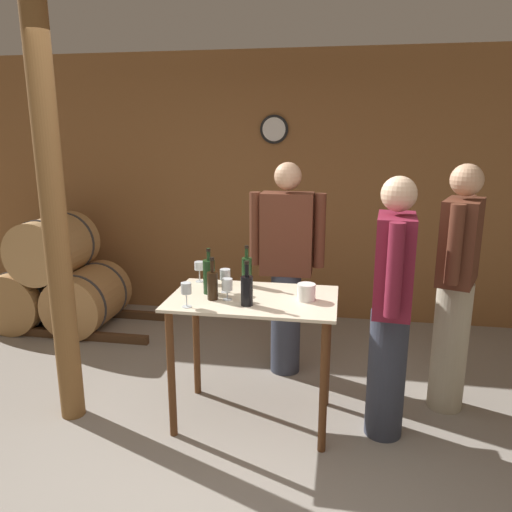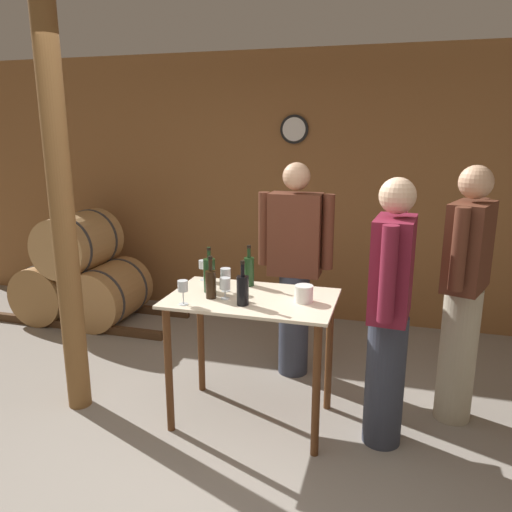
{
  "view_description": "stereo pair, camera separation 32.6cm",
  "coord_description": "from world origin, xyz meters",
  "px_view_note": "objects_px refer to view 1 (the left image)",
  "views": [
    {
      "loc": [
        0.56,
        -2.31,
        1.93
      ],
      "look_at": [
        0.01,
        0.81,
        1.13
      ],
      "focal_mm": 35.0,
      "sensor_mm": 36.0,
      "label": 1
    },
    {
      "loc": [
        0.88,
        -2.23,
        1.93
      ],
      "look_at": [
        0.01,
        0.81,
        1.13
      ],
      "focal_mm": 35.0,
      "sensor_mm": 36.0,
      "label": 2
    }
  ],
  "objects_px": {
    "wine_glass_far_side": "(227,285)",
    "person_visitor_bearded": "(287,265)",
    "wine_glass_near_left": "(199,267)",
    "person_visitor_with_scarf": "(391,305)",
    "wooden_post": "(55,225)",
    "wine_bottle_left": "(213,284)",
    "wine_bottle_center": "(247,271)",
    "wine_glass_near_right": "(225,275)",
    "wine_bottle_right": "(247,289)",
    "person_host": "(456,285)",
    "wine_bottle_far_left": "(209,276)",
    "ice_bucket": "(306,292)",
    "wine_glass_near_center": "(186,289)"
  },
  "relations": [
    {
      "from": "wooden_post",
      "to": "wine_bottle_left",
      "type": "height_order",
      "value": "wooden_post"
    },
    {
      "from": "wine_bottle_right",
      "to": "wine_glass_near_right",
      "type": "height_order",
      "value": "wine_bottle_right"
    },
    {
      "from": "wine_glass_far_side",
      "to": "person_visitor_bearded",
      "type": "distance_m",
      "value": 0.89
    },
    {
      "from": "wine_bottle_right",
      "to": "wine_glass_near_left",
      "type": "xyz_separation_m",
      "value": [
        -0.43,
        0.42,
        0.01
      ]
    },
    {
      "from": "wine_bottle_far_left",
      "to": "person_host",
      "type": "height_order",
      "value": "person_host"
    },
    {
      "from": "wine_glass_near_center",
      "to": "wine_bottle_right",
      "type": "bearing_deg",
      "value": 14.93
    },
    {
      "from": "wine_glass_near_center",
      "to": "ice_bucket",
      "type": "xyz_separation_m",
      "value": [
        0.71,
        0.25,
        -0.06
      ]
    },
    {
      "from": "wine_bottle_left",
      "to": "ice_bucket",
      "type": "height_order",
      "value": "wine_bottle_left"
    },
    {
      "from": "wooden_post",
      "to": "wine_bottle_right",
      "type": "relative_size",
      "value": 9.57
    },
    {
      "from": "wine_glass_far_side",
      "to": "person_visitor_bearded",
      "type": "relative_size",
      "value": 0.08
    },
    {
      "from": "wine_bottle_center",
      "to": "wine_glass_near_right",
      "type": "height_order",
      "value": "wine_bottle_center"
    },
    {
      "from": "wine_bottle_center",
      "to": "person_visitor_with_scarf",
      "type": "bearing_deg",
      "value": -14.72
    },
    {
      "from": "wine_bottle_right",
      "to": "wine_glass_near_center",
      "type": "xyz_separation_m",
      "value": [
        -0.36,
        -0.1,
        0.01
      ]
    },
    {
      "from": "wooden_post",
      "to": "person_visitor_with_scarf",
      "type": "relative_size",
      "value": 1.61
    },
    {
      "from": "wine_bottle_left",
      "to": "wine_glass_near_right",
      "type": "xyz_separation_m",
      "value": [
        0.05,
        0.16,
        0.02
      ]
    },
    {
      "from": "wine_bottle_center",
      "to": "wine_glass_far_side",
      "type": "distance_m",
      "value": 0.32
    },
    {
      "from": "wine_glass_near_right",
      "to": "person_visitor_with_scarf",
      "type": "relative_size",
      "value": 0.09
    },
    {
      "from": "wine_bottle_left",
      "to": "person_host",
      "type": "distance_m",
      "value": 1.65
    },
    {
      "from": "wine_bottle_right",
      "to": "ice_bucket",
      "type": "bearing_deg",
      "value": 24.0
    },
    {
      "from": "wine_glass_near_center",
      "to": "wine_glass_near_right",
      "type": "bearing_deg",
      "value": 62.66
    },
    {
      "from": "wine_glass_far_side",
      "to": "person_visitor_with_scarf",
      "type": "relative_size",
      "value": 0.08
    },
    {
      "from": "wine_glass_near_left",
      "to": "person_visitor_bearded",
      "type": "xyz_separation_m",
      "value": [
        0.57,
        0.49,
        -0.09
      ]
    },
    {
      "from": "wine_bottle_center",
      "to": "ice_bucket",
      "type": "height_order",
      "value": "wine_bottle_center"
    },
    {
      "from": "wine_glass_near_left",
      "to": "person_host",
      "type": "distance_m",
      "value": 1.77
    },
    {
      "from": "wooden_post",
      "to": "ice_bucket",
      "type": "bearing_deg",
      "value": 5.93
    },
    {
      "from": "wine_glass_far_side",
      "to": "person_visitor_with_scarf",
      "type": "xyz_separation_m",
      "value": [
        1.02,
        0.06,
        -0.09
      ]
    },
    {
      "from": "wine_glass_near_right",
      "to": "wine_glass_far_side",
      "type": "xyz_separation_m",
      "value": [
        0.05,
        -0.15,
        -0.02
      ]
    },
    {
      "from": "person_visitor_bearded",
      "to": "wine_glass_near_left",
      "type": "bearing_deg",
      "value": -139.09
    },
    {
      "from": "wine_bottle_far_left",
      "to": "wine_bottle_center",
      "type": "height_order",
      "value": "wine_bottle_far_left"
    },
    {
      "from": "wooden_post",
      "to": "wine_glass_near_center",
      "type": "relative_size",
      "value": 17.48
    },
    {
      "from": "wine_bottle_far_left",
      "to": "person_visitor_with_scarf",
      "type": "height_order",
      "value": "person_visitor_with_scarf"
    },
    {
      "from": "wine_glass_near_left",
      "to": "wine_bottle_left",
      "type": "bearing_deg",
      "value": -61.83
    },
    {
      "from": "wine_bottle_right",
      "to": "person_host",
      "type": "distance_m",
      "value": 1.45
    },
    {
      "from": "wooden_post",
      "to": "person_visitor_bearded",
      "type": "bearing_deg",
      "value": 33.76
    },
    {
      "from": "wine_bottle_center",
      "to": "wine_glass_near_right",
      "type": "bearing_deg",
      "value": -124.31
    },
    {
      "from": "wine_bottle_center",
      "to": "person_host",
      "type": "relative_size",
      "value": 0.17
    },
    {
      "from": "wine_glass_near_right",
      "to": "wine_glass_far_side",
      "type": "height_order",
      "value": "wine_glass_near_right"
    },
    {
      "from": "wooden_post",
      "to": "wine_bottle_far_left",
      "type": "height_order",
      "value": "wooden_post"
    },
    {
      "from": "wine_glass_near_left",
      "to": "wine_bottle_center",
      "type": "bearing_deg",
      "value": -5.29
    },
    {
      "from": "wine_bottle_far_left",
      "to": "ice_bucket",
      "type": "xyz_separation_m",
      "value": [
        0.64,
        -0.03,
        -0.07
      ]
    },
    {
      "from": "wine_bottle_right",
      "to": "person_host",
      "type": "bearing_deg",
      "value": 22.51
    },
    {
      "from": "wine_bottle_center",
      "to": "wooden_post",
      "type": "bearing_deg",
      "value": -161.01
    },
    {
      "from": "wine_glass_near_left",
      "to": "person_visitor_with_scarf",
      "type": "bearing_deg",
      "value": -12.26
    },
    {
      "from": "wine_bottle_left",
      "to": "wine_glass_near_center",
      "type": "xyz_separation_m",
      "value": [
        -0.12,
        -0.16,
        0.01
      ]
    },
    {
      "from": "person_host",
      "to": "person_visitor_with_scarf",
      "type": "relative_size",
      "value": 1.03
    },
    {
      "from": "wine_bottle_far_left",
      "to": "person_visitor_bearded",
      "type": "relative_size",
      "value": 0.18
    },
    {
      "from": "wine_bottle_left",
      "to": "person_visitor_bearded",
      "type": "bearing_deg",
      "value": 66.08
    },
    {
      "from": "wooden_post",
      "to": "person_host",
      "type": "xyz_separation_m",
      "value": [
        2.58,
        0.56,
        -0.43
      ]
    },
    {
      "from": "wine_bottle_left",
      "to": "person_visitor_with_scarf",
      "type": "xyz_separation_m",
      "value": [
        1.11,
        0.07,
        -0.1
      ]
    },
    {
      "from": "ice_bucket",
      "to": "wooden_post",
      "type": "bearing_deg",
      "value": -174.07
    }
  ]
}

